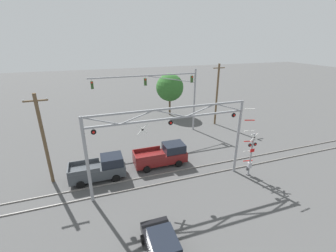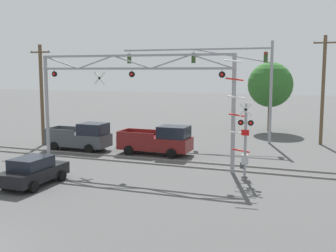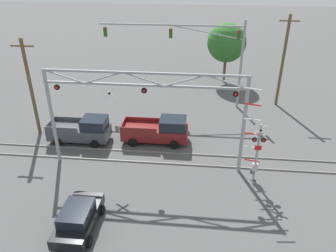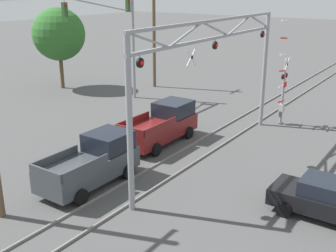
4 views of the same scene
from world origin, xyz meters
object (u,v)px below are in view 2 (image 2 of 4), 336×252
Objects in this scene: traffic_signal_span at (231,72)px; utility_pole_right at (323,89)px; crossing_signal_mast at (244,138)px; background_tree_beyond_span at (270,85)px; pickup_truck_following at (81,137)px; utility_pole_left at (42,94)px; sedan_waiting at (33,171)px; crossing_gantry at (132,90)px; pickup_truck_lead at (159,141)px.

utility_pole_right is at bearing 7.44° from traffic_signal_span.
crossing_signal_mast is 0.97× the size of background_tree_beyond_span.
pickup_truck_following is at bearing -128.04° from background_tree_beyond_span.
background_tree_beyond_span is (16.35, 14.60, 0.45)m from utility_pole_left.
traffic_signal_span is 3.37× the size of sedan_waiting.
utility_pole_right reaches higher than crossing_signal_mast.
crossing_gantry is 3.34× the size of sedan_waiting.
sedan_waiting is (2.95, -9.46, -0.25)m from pickup_truck_following.
crossing_signal_mast is 18.10m from utility_pole_left.
traffic_signal_span is 2.77× the size of pickup_truck_following.
utility_pole_right is 8.09m from background_tree_beyond_span.
utility_pole_left is (-10.36, 0.37, 3.18)m from pickup_truck_lead.
pickup_truck_following reaches higher than sedan_waiting.
sedan_waiting is at bearing -127.32° from utility_pole_right.
pickup_truck_lead is (-6.96, 4.48, -1.26)m from crossing_signal_mast.
pickup_truck_following is at bearing -139.99° from traffic_signal_span.
crossing_signal_mast reaches higher than pickup_truck_lead.
sedan_waiting is 0.49× the size of utility_pole_left.
utility_pole_right reaches higher than background_tree_beyond_span.
crossing_gantry is 7.92m from crossing_signal_mast.
traffic_signal_span is 1.96× the size of background_tree_beyond_span.
utility_pole_right is at bearing 38.08° from pickup_truck_lead.
crossing_gantry is 16.64m from utility_pole_right.
utility_pole_right reaches higher than crossing_gantry.
pickup_truck_following is (-6.16, -0.56, -0.00)m from pickup_truck_lead.
utility_pole_right is at bearing 46.59° from crossing_gantry.
utility_pole_left is at bearing 124.55° from sedan_waiting.
pickup_truck_lead is at bearing 82.52° from crossing_gantry.
utility_pole_right is (11.43, 12.09, -0.27)m from crossing_gantry.
crossing_gantry reaches higher than crossing_signal_mast.
traffic_signal_span reaches higher than crossing_gantry.
utility_pole_right reaches higher than pickup_truck_lead.
pickup_truck_following is at bearing 163.34° from crossing_signal_mast.
traffic_signal_span is 19.62m from sedan_waiting.
utility_pole_right is (7.38, 0.96, -1.37)m from traffic_signal_span.
sedan_waiting is 0.58× the size of background_tree_beyond_span.
pickup_truck_lead is 14.39m from utility_pole_right.
utility_pole_left is at bearing -138.24° from background_tree_beyond_span.
background_tree_beyond_span is (-0.97, 19.46, 2.37)m from crossing_signal_mast.
traffic_signal_span is at bearing -172.56° from utility_pole_right.
utility_pole_right is at bearing 52.68° from sedan_waiting.
pickup_truck_following is at bearing -12.44° from utility_pole_left.
crossing_signal_mast is 1.37× the size of pickup_truck_following.
crossing_gantry is at bearing -109.25° from background_tree_beyond_span.
traffic_signal_span is 1.52× the size of utility_pole_right.
background_tree_beyond_span reaches higher than pickup_truck_following.
crossing_gantry is 2.00× the size of crossing_signal_mast.
background_tree_beyond_span is (5.99, 14.97, 3.63)m from pickup_truck_lead.
sedan_waiting is at bearing -55.45° from utility_pole_left.
crossing_signal_mast is 0.50× the size of traffic_signal_span.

